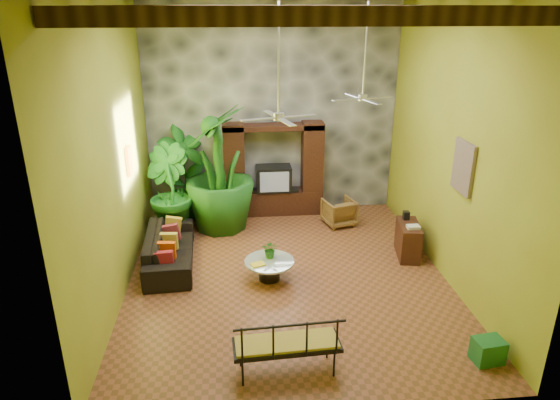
{
  "coord_description": "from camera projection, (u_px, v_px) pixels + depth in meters",
  "views": [
    {
      "loc": [
        -0.95,
        -8.41,
        4.9
      ],
      "look_at": [
        -0.12,
        0.2,
        1.5
      ],
      "focal_mm": 32.0,
      "sensor_mm": 36.0,
      "label": 1
    }
  ],
  "objects": [
    {
      "name": "ceiling_beams",
      "position": [
        289.0,
        12.0,
        7.92
      ],
      "size": [
        5.95,
        5.36,
        0.22
      ],
      "color": "#3A2512",
      "rests_on": "ceiling"
    },
    {
      "name": "green_bin",
      "position": [
        488.0,
        351.0,
        7.29
      ],
      "size": [
        0.46,
        0.37,
        0.37
      ],
      "primitive_type": "cube",
      "rotation": [
        0.0,
        0.0,
        0.12
      ],
      "color": "#217C2E",
      "rests_on": "ground"
    },
    {
      "name": "yellow_tray",
      "position": [
        258.0,
        264.0,
        9.23
      ],
      "size": [
        0.29,
        0.25,
        0.03
      ],
      "primitive_type": "cube",
      "rotation": [
        0.0,
        0.0,
        0.36
      ],
      "color": "yellow",
      "rests_on": "coffee_table"
    },
    {
      "name": "tall_plant_a",
      "position": [
        185.0,
        173.0,
        11.92
      ],
      "size": [
        1.45,
        1.39,
        2.29
      ],
      "primitive_type": "imported",
      "rotation": [
        0.0,
        0.0,
        0.66
      ],
      "color": "#1C6A1C",
      "rests_on": "ground"
    },
    {
      "name": "iron_bench",
      "position": [
        287.0,
        343.0,
        6.89
      ],
      "size": [
        1.53,
        0.62,
        0.57
      ],
      "rotation": [
        0.0,
        0.0,
        0.05
      ],
      "color": "black",
      "rests_on": "ground"
    },
    {
      "name": "stone_accent_wall",
      "position": [
        272.0,
        112.0,
        11.94
      ],
      "size": [
        5.98,
        0.1,
        4.98
      ],
      "primitive_type": "cube",
      "color": "#393C41",
      "rests_on": "ground"
    },
    {
      "name": "ground",
      "position": [
        287.0,
        275.0,
        9.67
      ],
      "size": [
        7.0,
        7.0,
        0.0
      ],
      "primitive_type": "plane",
      "color": "brown",
      "rests_on": "ground"
    },
    {
      "name": "side_console",
      "position": [
        408.0,
        240.0,
        10.31
      ],
      "size": [
        0.54,
        0.95,
        0.72
      ],
      "primitive_type": "cube",
      "rotation": [
        0.0,
        0.0,
        -0.16
      ],
      "color": "#3C2513",
      "rests_on": "ground"
    },
    {
      "name": "entertainment_center",
      "position": [
        274.0,
        176.0,
        12.22
      ],
      "size": [
        2.4,
        0.55,
        2.3
      ],
      "color": "black",
      "rests_on": "ground"
    },
    {
      "name": "right_wall",
      "position": [
        453.0,
        147.0,
        9.02
      ],
      "size": [
        0.02,
        7.0,
        5.0
      ],
      "primitive_type": "cube",
      "color": "olive",
      "rests_on": "ground"
    },
    {
      "name": "back_wall",
      "position": [
        272.0,
        111.0,
        12.0
      ],
      "size": [
        6.0,
        0.02,
        5.0
      ],
      "primitive_type": "cube",
      "color": "olive",
      "rests_on": "ground"
    },
    {
      "name": "centerpiece_plant",
      "position": [
        270.0,
        249.0,
        9.45
      ],
      "size": [
        0.36,
        0.33,
        0.34
      ],
      "primitive_type": "imported",
      "rotation": [
        0.0,
        0.0,
        -0.22
      ],
      "color": "#27681B",
      "rests_on": "coffee_table"
    },
    {
      "name": "left_wall",
      "position": [
        113.0,
        156.0,
        8.49
      ],
      "size": [
        0.02,
        7.0,
        5.0
      ],
      "primitive_type": "cube",
      "color": "olive",
      "rests_on": "ground"
    },
    {
      "name": "wicker_armchair",
      "position": [
        339.0,
        212.0,
        11.81
      ],
      "size": [
        0.83,
        0.84,
        0.63
      ],
      "primitive_type": "imported",
      "rotation": [
        0.0,
        0.0,
        3.41
      ],
      "color": "olive",
      "rests_on": "ground"
    },
    {
      "name": "wall_art_mask",
      "position": [
        129.0,
        161.0,
        9.57
      ],
      "size": [
        0.06,
        0.32,
        0.55
      ],
      "primitive_type": "cube",
      "color": "yellow",
      "rests_on": "left_wall"
    },
    {
      "name": "wall_art_painting",
      "position": [
        463.0,
        167.0,
        8.54
      ],
      "size": [
        0.06,
        0.7,
        0.9
      ],
      "primitive_type": "cube",
      "color": "#22507F",
      "rests_on": "right_wall"
    },
    {
      "name": "tall_plant_b",
      "position": [
        168.0,
        192.0,
        11.02
      ],
      "size": [
        1.43,
        1.47,
        2.08
      ],
      "primitive_type": "imported",
      "rotation": [
        0.0,
        0.0,
        2.23
      ],
      "color": "#1A6321",
      "rests_on": "ground"
    },
    {
      "name": "ceiling_fan_back",
      "position": [
        363.0,
        87.0,
        9.68
      ],
      "size": [
        1.28,
        1.28,
        1.86
      ],
      "color": "silver",
      "rests_on": "ceiling"
    },
    {
      "name": "sofa",
      "position": [
        170.0,
        248.0,
        10.0
      ],
      "size": [
        1.02,
        2.36,
        0.68
      ],
      "primitive_type": "imported",
      "rotation": [
        0.0,
        0.0,
        1.62
      ],
      "color": "black",
      "rests_on": "ground"
    },
    {
      "name": "ceiling_fan_front",
      "position": [
        279.0,
        104.0,
        8.04
      ],
      "size": [
        1.28,
        1.28,
        1.86
      ],
      "color": "silver",
      "rests_on": "ceiling"
    },
    {
      "name": "coffee_table",
      "position": [
        269.0,
        267.0,
        9.45
      ],
      "size": [
        0.94,
        0.94,
        0.4
      ],
      "rotation": [
        0.0,
        0.0,
        -0.02
      ],
      "color": "black",
      "rests_on": "ground"
    },
    {
      "name": "tall_plant_c",
      "position": [
        219.0,
        169.0,
        11.23
      ],
      "size": [
        1.88,
        1.88,
        2.88
      ],
      "primitive_type": "imported",
      "rotation": [
        0.0,
        0.0,
        4.53
      ],
      "color": "#1B5817",
      "rests_on": "ground"
    }
  ]
}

